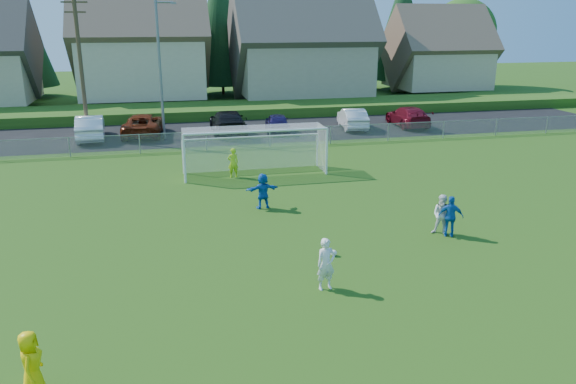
# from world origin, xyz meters

# --- Properties ---
(ground) EXTENTS (160.00, 160.00, 0.00)m
(ground) POSITION_xyz_m (0.00, 0.00, 0.00)
(ground) COLOR #193D0C
(ground) RESTS_ON ground
(asphalt_lot) EXTENTS (60.00, 60.00, 0.00)m
(asphalt_lot) POSITION_xyz_m (0.00, 27.50, 0.01)
(asphalt_lot) COLOR black
(asphalt_lot) RESTS_ON ground
(grass_embankment) EXTENTS (70.00, 6.00, 0.80)m
(grass_embankment) POSITION_xyz_m (0.00, 35.00, 0.40)
(grass_embankment) COLOR #1E420F
(grass_embankment) RESTS_ON ground
(soccer_ball) EXTENTS (0.22, 0.22, 0.22)m
(soccer_ball) POSITION_xyz_m (0.89, 4.78, 0.11)
(soccer_ball) COLOR white
(soccer_ball) RESTS_ON ground
(referee) EXTENTS (0.52, 0.78, 1.55)m
(referee) POSITION_xyz_m (-7.69, -0.93, 0.77)
(referee) COLOR yellow
(referee) RESTS_ON ground
(player_white_a) EXTENTS (0.64, 0.47, 1.63)m
(player_white_a) POSITION_xyz_m (-0.08, 2.49, 0.81)
(player_white_a) COLOR silver
(player_white_a) RESTS_ON ground
(player_white_b) EXTENTS (0.97, 0.95, 1.57)m
(player_white_b) POSITION_xyz_m (5.46, 5.80, 0.79)
(player_white_b) COLOR silver
(player_white_b) RESTS_ON ground
(player_blue_a) EXTENTS (1.00, 0.75, 1.57)m
(player_blue_a) POSITION_xyz_m (5.68, 5.58, 0.79)
(player_blue_a) COLOR #1354B2
(player_blue_a) RESTS_ON ground
(player_blue_b) EXTENTS (1.48, 0.61, 1.55)m
(player_blue_b) POSITION_xyz_m (-0.57, 10.35, 0.77)
(player_blue_b) COLOR #1354B2
(player_blue_b) RESTS_ON ground
(goalkeeper) EXTENTS (0.61, 0.45, 1.54)m
(goalkeeper) POSITION_xyz_m (-1.19, 15.50, 0.77)
(goalkeeper) COLOR #BBEB1B
(goalkeeper) RESTS_ON ground
(car_b) EXTENTS (2.10, 5.10, 1.64)m
(car_b) POSITION_xyz_m (-9.32, 26.95, 0.82)
(car_b) COLOR white
(car_b) RESTS_ON ground
(car_c) EXTENTS (2.99, 5.68, 1.52)m
(car_c) POSITION_xyz_m (-5.87, 27.50, 0.76)
(car_c) COLOR #63200B
(car_c) RESTS_ON ground
(car_d) EXTENTS (2.41, 5.71, 1.65)m
(car_d) POSITION_xyz_m (-0.06, 26.86, 0.82)
(car_d) COLOR black
(car_d) RESTS_ON ground
(car_e) EXTENTS (2.10, 4.15, 1.35)m
(car_e) POSITION_xyz_m (3.46, 26.73, 0.68)
(car_e) COLOR #17123F
(car_e) RESTS_ON ground
(car_f) EXTENTS (2.21, 4.74, 1.50)m
(car_f) POSITION_xyz_m (9.15, 26.76, 0.75)
(car_f) COLOR silver
(car_f) RESTS_ON ground
(car_g) EXTENTS (2.30, 5.21, 1.49)m
(car_g) POSITION_xyz_m (13.53, 26.70, 0.74)
(car_g) COLOR maroon
(car_g) RESTS_ON ground
(soccer_goal) EXTENTS (7.42, 1.90, 2.50)m
(soccer_goal) POSITION_xyz_m (0.00, 16.05, 1.63)
(soccer_goal) COLOR white
(soccer_goal) RESTS_ON ground
(chainlink_fence) EXTENTS (52.06, 0.06, 1.20)m
(chainlink_fence) POSITION_xyz_m (0.00, 22.00, 0.63)
(chainlink_fence) COLOR gray
(chainlink_fence) RESTS_ON ground
(streetlight) EXTENTS (1.38, 0.18, 9.00)m
(streetlight) POSITION_xyz_m (-4.45, 26.00, 4.84)
(streetlight) COLOR slate
(streetlight) RESTS_ON ground
(utility_pole) EXTENTS (1.60, 0.26, 10.00)m
(utility_pole) POSITION_xyz_m (-9.50, 27.00, 5.15)
(utility_pole) COLOR #473321
(utility_pole) RESTS_ON ground
(houses_row) EXTENTS (53.90, 11.45, 13.27)m
(houses_row) POSITION_xyz_m (1.97, 42.46, 7.33)
(houses_row) COLOR tan
(houses_row) RESTS_ON ground
(tree_row) EXTENTS (65.98, 12.36, 13.80)m
(tree_row) POSITION_xyz_m (1.04, 48.74, 6.91)
(tree_row) COLOR #382616
(tree_row) RESTS_ON ground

